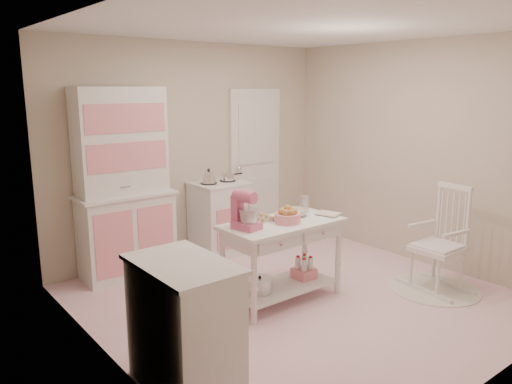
% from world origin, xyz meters
% --- Properties ---
extents(room_shell, '(3.84, 3.84, 2.62)m').
position_xyz_m(room_shell, '(0.00, 0.00, 1.65)').
color(room_shell, pink).
rests_on(room_shell, ground).
extents(door, '(0.82, 0.05, 2.04)m').
position_xyz_m(door, '(0.95, 1.87, 1.02)').
color(door, silver).
rests_on(door, ground).
extents(hutch, '(1.06, 0.50, 2.08)m').
position_xyz_m(hutch, '(-1.03, 1.66, 1.04)').
color(hutch, silver).
rests_on(hutch, ground).
extents(stove, '(0.62, 0.57, 0.92)m').
position_xyz_m(stove, '(0.17, 1.61, 0.46)').
color(stove, silver).
rests_on(stove, ground).
extents(base_cabinet, '(0.54, 0.84, 0.92)m').
position_xyz_m(base_cabinet, '(-1.63, -0.60, 0.46)').
color(base_cabinet, silver).
rests_on(base_cabinet, ground).
extents(lace_rug, '(0.92, 0.92, 0.01)m').
position_xyz_m(lace_rug, '(1.28, -0.73, 0.01)').
color(lace_rug, white).
rests_on(lace_rug, ground).
extents(rocking_chair, '(0.56, 0.77, 1.10)m').
position_xyz_m(rocking_chair, '(1.28, -0.73, 0.55)').
color(rocking_chair, silver).
rests_on(rocking_chair, ground).
extents(work_table, '(1.20, 0.60, 0.80)m').
position_xyz_m(work_table, '(-0.14, 0.07, 0.40)').
color(work_table, silver).
rests_on(work_table, ground).
extents(stand_mixer, '(0.25, 0.32, 0.34)m').
position_xyz_m(stand_mixer, '(-0.56, 0.09, 0.97)').
color(stand_mixer, '#CF5782').
rests_on(stand_mixer, work_table).
extents(cookie_tray, '(0.34, 0.24, 0.02)m').
position_xyz_m(cookie_tray, '(-0.29, 0.25, 0.81)').
color(cookie_tray, silver).
rests_on(cookie_tray, work_table).
extents(bread_basket, '(0.25, 0.25, 0.09)m').
position_xyz_m(bread_basket, '(-0.12, 0.02, 0.85)').
color(bread_basket, pink).
rests_on(bread_basket, work_table).
extents(mixing_bowl, '(0.23, 0.23, 0.07)m').
position_xyz_m(mixing_bowl, '(0.12, 0.15, 0.84)').
color(mixing_bowl, beige).
rests_on(mixing_bowl, work_table).
extents(metal_pitcher, '(0.10, 0.10, 0.17)m').
position_xyz_m(metal_pitcher, '(0.30, 0.23, 0.89)').
color(metal_pitcher, silver).
rests_on(metal_pitcher, work_table).
extents(recipe_book, '(0.24, 0.28, 0.02)m').
position_xyz_m(recipe_book, '(0.31, -0.05, 0.81)').
color(recipe_book, beige).
rests_on(recipe_book, work_table).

